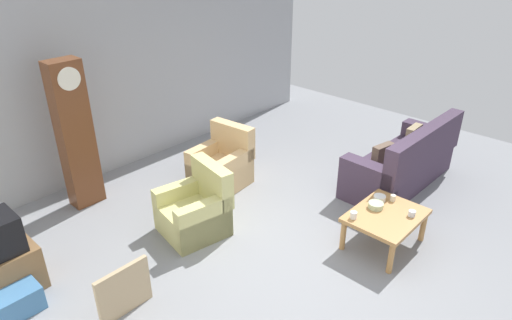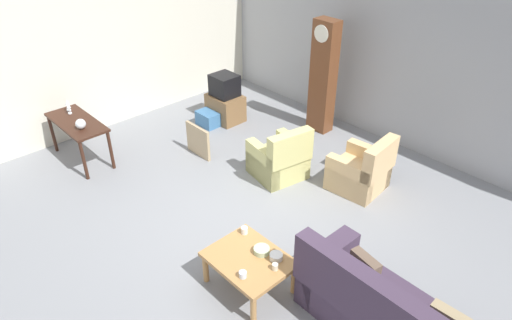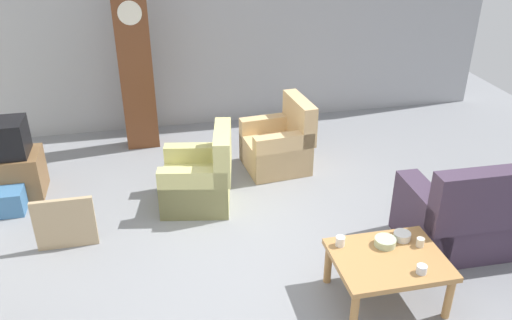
{
  "view_description": "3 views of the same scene",
  "coord_description": "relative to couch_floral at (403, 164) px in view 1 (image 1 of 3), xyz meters",
  "views": [
    {
      "loc": [
        -3.7,
        -2.74,
        3.57
      ],
      "look_at": [
        0.0,
        0.7,
        0.99
      ],
      "focal_mm": 31.65,
      "sensor_mm": 36.0,
      "label": 1
    },
    {
      "loc": [
        3.7,
        -3.37,
        4.27
      ],
      "look_at": [
        -0.33,
        0.4,
        0.78
      ],
      "focal_mm": 32.35,
      "sensor_mm": 36.0,
      "label": 2
    },
    {
      "loc": [
        -1.09,
        -4.06,
        3.29
      ],
      "look_at": [
        -0.08,
        0.68,
        0.76
      ],
      "focal_mm": 36.86,
      "sensor_mm": 36.0,
      "label": 3
    }
  ],
  "objects": [
    {
      "name": "tv_stand_cabinet",
      "position": [
        -5.14,
        2.05,
        -0.09
      ],
      "size": [
        0.68,
        0.52,
        0.53
      ],
      "primitive_type": "cube",
      "color": "brown",
      "rests_on": "ground_plane"
    },
    {
      "name": "cup_cream_tall",
      "position": [
        -1.25,
        -0.47,
        0.15
      ],
      "size": [
        0.07,
        0.07,
        0.08
      ],
      "primitive_type": "cylinder",
      "color": "beige",
      "rests_on": "coffee_table_wood"
    },
    {
      "name": "storage_box_blue",
      "position": [
        -5.19,
        1.7,
        -0.21
      ],
      "size": [
        0.45,
        0.42,
        0.28
      ],
      "primitive_type": "cube",
      "color": "teal",
      "rests_on": "ground_plane"
    },
    {
      "name": "cup_blue_rimmed",
      "position": [
        -1.41,
        -0.8,
        0.14
      ],
      "size": [
        0.09,
        0.09,
        0.07
      ],
      "primitive_type": "cylinder",
      "color": "silver",
      "rests_on": "coffee_table_wood"
    },
    {
      "name": "bowl_shallow_green",
      "position": [
        -1.54,
        -0.39,
        0.14
      ],
      "size": [
        0.19,
        0.19,
        0.07
      ],
      "primitive_type": "cylinder",
      "color": "#B2C69E",
      "rests_on": "coffee_table_wood"
    },
    {
      "name": "coffee_table_wood",
      "position": [
        -1.58,
        -0.56,
        0.04
      ],
      "size": [
        0.96,
        0.76,
        0.46
      ],
      "color": "#B27F47",
      "rests_on": "ground_plane"
    },
    {
      "name": "armchair_olive_near",
      "position": [
        -2.99,
        1.39,
        -0.05
      ],
      "size": [
        0.91,
        0.89,
        0.92
      ],
      "color": "#CCC67A",
      "rests_on": "ground_plane"
    },
    {
      "name": "ground_plane",
      "position": [
        -2.37,
        0.2,
        -0.35
      ],
      "size": [
        10.4,
        10.4,
        0.0
      ],
      "primitive_type": "plane",
      "color": "gray"
    },
    {
      "name": "framed_picture_leaning",
      "position": [
        -4.43,
        0.83,
        -0.07
      ],
      "size": [
        0.6,
        0.05,
        0.56
      ],
      "primitive_type": "cube",
      "color": "tan",
      "rests_on": "ground_plane"
    },
    {
      "name": "cup_white_porcelain",
      "position": [
        -1.94,
        -0.31,
        0.15
      ],
      "size": [
        0.08,
        0.08,
        0.09
      ],
      "primitive_type": "cylinder",
      "color": "white",
      "rests_on": "coffee_table_wood"
    },
    {
      "name": "couch_floral",
      "position": [
        0.0,
        0.0,
        0.0
      ],
      "size": [
        2.11,
        0.91,
        1.04
      ],
      "color": "#423347",
      "rests_on": "ground_plane"
    },
    {
      "name": "garage_door_wall",
      "position": [
        -2.37,
        3.8,
        1.25
      ],
      "size": [
        8.4,
        0.16,
        3.2
      ],
      "primitive_type": "cube",
      "color": "#9EA0A5",
      "rests_on": "ground_plane"
    },
    {
      "name": "grandfather_clock",
      "position": [
        -3.61,
        3.13,
        0.71
      ],
      "size": [
        0.44,
        0.3,
        2.11
      ],
      "color": "brown",
      "rests_on": "ground_plane"
    },
    {
      "name": "bowl_white_stacked",
      "position": [
        -1.36,
        -0.34,
        0.14
      ],
      "size": [
        0.15,
        0.15,
        0.07
      ],
      "primitive_type": "cylinder",
      "color": "white",
      "rests_on": "coffee_table_wood"
    },
    {
      "name": "armchair_olive_far",
      "position": [
        -1.89,
        2.07,
        -0.05
      ],
      "size": [
        0.86,
        0.83,
        0.92
      ],
      "color": "#DEB67E",
      "rests_on": "ground_plane"
    }
  ]
}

